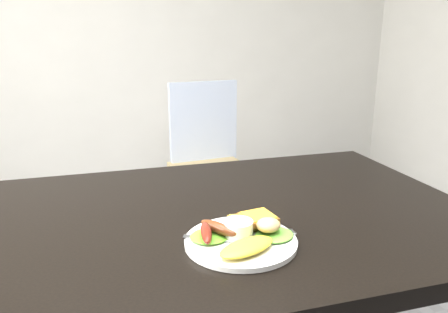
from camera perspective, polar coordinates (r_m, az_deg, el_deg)
room_back_panel at (r=3.19m, az=-12.10°, el=19.03°), size 4.00×0.04×2.70m
dining_table at (r=1.06m, az=0.15°, el=-8.24°), size 1.20×0.80×0.04m
dining_chair at (r=2.31m, az=-1.59°, el=-2.01°), size 0.42×0.42×0.05m
person at (r=1.59m, az=-2.77°, el=-2.28°), size 0.56×0.48×1.33m
plate at (r=0.90m, az=2.20°, el=-11.06°), size 0.23×0.23×0.01m
lettuce_left at (r=0.90m, az=-1.82°, el=-10.30°), size 0.10×0.10×0.01m
lettuce_right at (r=0.91m, az=6.60°, el=-10.10°), size 0.11×0.10×0.01m
omelette at (r=0.84m, az=2.98°, el=-11.72°), size 0.14×0.10×0.02m
sausage_a at (r=0.87m, az=-2.35°, el=-9.89°), size 0.04×0.09×0.02m
sausage_b at (r=0.89m, az=-0.78°, el=-9.29°), size 0.07×0.09×0.02m
ramekin at (r=0.90m, az=1.87°, el=-9.44°), size 0.08×0.08×0.03m
toast_a at (r=0.95m, az=2.86°, el=-8.65°), size 0.08×0.08×0.01m
toast_b at (r=0.94m, az=4.51°, el=-8.02°), size 0.08×0.08×0.01m
potato_salad at (r=0.90m, az=5.82°, el=-8.90°), size 0.07×0.06×0.03m
fork at (r=0.89m, az=0.27°, el=-10.79°), size 0.16×0.08×0.00m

